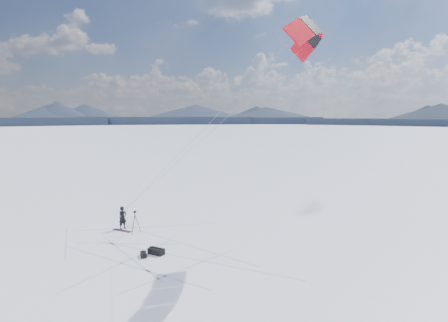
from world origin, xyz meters
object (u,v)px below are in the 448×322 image
at_px(gear_bag_a, 156,251).
at_px(gear_bag_b, 143,254).
at_px(tripod, 135,219).
at_px(snowkiter, 123,229).
at_px(snowboard, 122,231).

relative_size(gear_bag_a, gear_bag_b, 1.40).
bearing_deg(gear_bag_a, tripod, 145.68).
xyz_separation_m(snowkiter, gear_bag_a, (4.92, -3.18, 0.19)).
relative_size(snowkiter, tripod, 1.06).
distance_m(snowboard, gear_bag_a, 5.46).
bearing_deg(gear_bag_a, snowboard, 153.00).
height_order(gear_bag_a, gear_bag_b, gear_bag_a).
bearing_deg(snowkiter, gear_bag_b, -110.40).
xyz_separation_m(snowboard, gear_bag_a, (4.69, -2.79, 0.17)).
bearing_deg(snowkiter, snowboard, -128.55).
relative_size(snowboard, gear_bag_a, 1.57).
xyz_separation_m(snowkiter, gear_bag_b, (4.46, -3.79, 0.13)).
xyz_separation_m(snowkiter, snowboard, (0.24, -0.39, 0.02)).
bearing_deg(snowboard, snowkiter, 126.41).
bearing_deg(gear_bag_b, gear_bag_a, 100.88).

